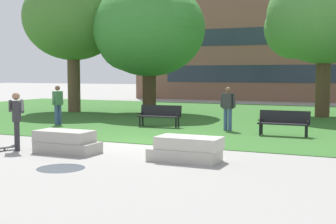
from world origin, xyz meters
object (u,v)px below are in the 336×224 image
park_bench_near_right (160,114)px  person_bystander_far_lawn (228,106)px  concrete_block_center (66,142)px  concrete_block_left (187,149)px  park_bench_near_left (284,121)px  person_skateboarder (16,118)px  person_bystander_near_lawn (58,103)px

park_bench_near_right → person_bystander_far_lawn: size_ratio=1.08×
person_bystander_far_lawn → park_bench_near_right: bearing=179.4°
person_bystander_far_lawn → concrete_block_center: bearing=-112.0°
concrete_block_left → person_bystander_far_lawn: person_bystander_far_lawn is taller
concrete_block_center → park_bench_near_left: bearing=50.3°
person_bystander_far_lawn → concrete_block_left: bearing=-82.3°
concrete_block_left → person_bystander_far_lawn: size_ratio=1.09×
concrete_block_left → person_bystander_far_lawn: bearing=97.7°
person_skateboarder → concrete_block_left: bearing=5.5°
concrete_block_left → person_skateboarder: 5.23m
park_bench_near_left → park_bench_near_right: (-5.26, 0.72, 0.00)m
concrete_block_left → person_bystander_near_lawn: bearing=146.5°
person_skateboarder → park_bench_near_left: person_skateboarder is taller
concrete_block_left → park_bench_near_right: (-3.84, 6.55, 0.23)m
park_bench_near_right → person_bystander_far_lawn: 2.99m
concrete_block_left → concrete_block_center: bearing=-176.2°
person_bystander_near_lawn → person_bystander_far_lawn: bearing=8.4°
concrete_block_left → person_skateboarder: size_ratio=1.09×
park_bench_near_left → concrete_block_center: bearing=-129.7°
concrete_block_center → person_bystander_near_lawn: bearing=129.1°
person_skateboarder → park_bench_near_right: person_skateboarder is taller
concrete_block_center → person_skateboarder: bearing=-170.7°
park_bench_near_right → person_bystander_far_lawn: (2.96, -0.03, 0.44)m
person_bystander_near_lawn → person_bystander_far_lawn: (7.34, 1.08, -0.00)m
concrete_block_center → person_bystander_far_lawn: size_ratio=1.07×
person_bystander_far_lawn → park_bench_near_left: bearing=-16.8°
person_bystander_near_lawn → park_bench_near_right: bearing=14.3°
concrete_block_left → person_bystander_far_lawn: 6.61m
concrete_block_center → park_bench_near_left: 7.88m
park_bench_near_right → concrete_block_left: bearing=-59.6°
park_bench_near_left → person_bystander_far_lawn: (-2.30, 0.69, 0.44)m
person_skateboarder → person_bystander_far_lawn: (4.29, 7.01, 0.01)m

